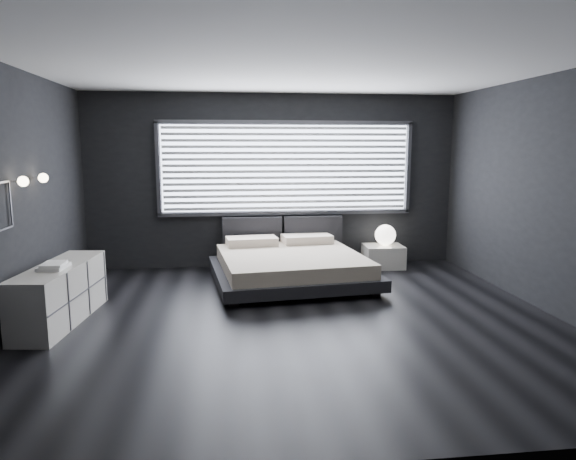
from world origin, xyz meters
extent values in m
plane|color=black|center=(0.00, 0.00, 0.00)|extent=(6.00, 6.00, 0.00)
plane|color=silver|center=(0.00, 0.00, 2.80)|extent=(6.00, 6.00, 0.00)
cube|color=black|center=(0.00, 2.75, 1.40)|extent=(6.00, 0.04, 2.80)
cube|color=black|center=(0.00, -2.75, 1.40)|extent=(6.00, 0.04, 2.80)
cube|color=black|center=(-3.00, 0.00, 1.40)|extent=(0.04, 5.50, 2.80)
cube|color=black|center=(3.00, 0.00, 1.40)|extent=(0.04, 5.50, 2.80)
cube|color=white|center=(0.20, 2.73, 1.61)|extent=(4.00, 0.02, 1.38)
cube|color=#47474C|center=(-1.84, 2.70, 1.61)|extent=(0.06, 0.08, 1.48)
cube|color=#47474C|center=(2.24, 2.70, 1.61)|extent=(0.06, 0.08, 1.48)
cube|color=#47474C|center=(0.20, 2.70, 2.34)|extent=(4.14, 0.08, 0.06)
cube|color=#47474C|center=(0.20, 2.70, 0.88)|extent=(4.14, 0.08, 0.06)
cube|color=silver|center=(0.20, 2.67, 1.61)|extent=(3.94, 0.03, 1.32)
cube|color=black|center=(-0.37, 2.64, 0.57)|extent=(0.96, 0.16, 0.52)
cube|color=black|center=(0.63, 2.64, 0.57)|extent=(0.96, 0.16, 0.52)
cylinder|color=silver|center=(-2.95, 0.05, 1.60)|extent=(0.10, 0.02, 0.02)
sphere|color=#FFE5B7|center=(-2.88, 0.05, 1.60)|extent=(0.11, 0.11, 0.11)
cylinder|color=silver|center=(-2.95, 0.65, 1.60)|extent=(0.10, 0.02, 0.02)
sphere|color=#FFE5B7|center=(-2.88, 0.65, 1.60)|extent=(0.11, 0.11, 0.11)
cube|color=#47474C|center=(-2.98, -0.30, 1.15)|extent=(0.01, 0.46, 0.02)
cube|color=#47474C|center=(-2.98, -0.07, 1.38)|extent=(0.01, 0.02, 0.46)
cube|color=black|center=(-0.71, 0.61, 0.04)|extent=(0.13, 0.13, 0.08)
cube|color=black|center=(1.16, 0.82, 0.04)|extent=(0.13, 0.13, 0.08)
cube|color=black|center=(-0.90, 2.28, 0.04)|extent=(0.13, 0.13, 0.08)
cube|color=black|center=(0.97, 2.49, 0.04)|extent=(0.13, 0.13, 0.08)
cube|color=black|center=(0.13, 1.55, 0.16)|extent=(2.40, 2.31, 0.16)
cube|color=#B7A991|center=(0.13, 1.55, 0.34)|extent=(2.15, 2.15, 0.20)
cube|color=beige|center=(-0.40, 2.27, 0.50)|extent=(0.81, 0.50, 0.13)
cube|color=beige|center=(0.48, 2.37, 0.50)|extent=(0.81, 0.50, 0.13)
cube|color=beige|center=(1.75, 2.37, 0.18)|extent=(0.64, 0.54, 0.36)
sphere|color=white|center=(1.79, 2.40, 0.53)|extent=(0.34, 0.34, 0.34)
cube|color=beige|center=(-2.65, 0.23, 0.33)|extent=(0.65, 1.68, 0.65)
cube|color=#47474C|center=(-2.42, 0.21, 0.33)|extent=(0.20, 1.61, 0.63)
cube|color=white|center=(-2.65, 0.07, 0.67)|extent=(0.28, 0.35, 0.04)
cube|color=white|center=(-2.64, 0.05, 0.71)|extent=(0.22, 0.30, 0.03)
camera|label=1|loc=(-0.77, -5.60, 1.96)|focal=32.00mm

